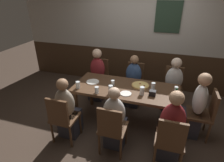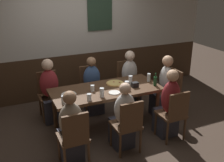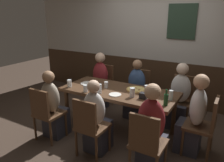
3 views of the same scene
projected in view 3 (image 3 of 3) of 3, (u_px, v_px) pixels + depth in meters
name	position (u px, v px, depth m)	size (l,w,h in m)	color
ground_plane	(118.00, 130.00, 3.88)	(12.00, 12.00, 0.00)	#423328
wall_back	(156.00, 44.00, 4.85)	(6.40, 0.13, 2.60)	#3D2819
dining_table	(119.00, 95.00, 3.68)	(1.89, 0.83, 0.74)	#472D1C
chair_right_far	(181.00, 97.00, 4.02)	(0.40, 0.40, 0.88)	#513521
chair_right_near	(147.00, 142.00, 2.64)	(0.40, 0.40, 0.88)	#513521
chair_mid_far	(139.00, 90.00, 4.41)	(0.40, 0.40, 0.88)	#513521
chair_head_east	(205.00, 124.00, 3.08)	(0.40, 0.40, 0.88)	#513521
chair_left_far	(103.00, 83.00, 4.81)	(0.40, 0.40, 0.88)	#513521
chair_left_near	(46.00, 112.00, 3.44)	(0.40, 0.40, 0.88)	#513521
chair_mid_near	(89.00, 125.00, 3.04)	(0.40, 0.40, 0.88)	#513521
person_right_far	(179.00, 101.00, 3.88)	(0.34, 0.37, 1.15)	#2D2D38
person_right_near	(151.00, 135.00, 2.77)	(0.34, 0.37, 1.19)	#2D2D38
person_mid_far	(135.00, 93.00, 4.29)	(0.34, 0.37, 1.12)	#2D2D38
person_head_east	(193.00, 120.00, 3.15)	(0.37, 0.34, 1.19)	#2D2D38
person_left_far	(99.00, 85.00, 4.68)	(0.34, 0.37, 1.18)	#2D2D38
person_left_near	(53.00, 109.00, 3.58)	(0.34, 0.37, 1.12)	#2D2D38
person_mid_near	(96.00, 122.00, 3.19)	(0.34, 0.37, 1.10)	#2D2D38
pizza	(136.00, 89.00, 3.66)	(0.32, 0.32, 0.03)	tan
beer_glass_tall	(86.00, 89.00, 3.57)	(0.07, 0.07, 0.11)	silver
pint_glass_amber	(106.00, 85.00, 3.76)	(0.06, 0.06, 0.10)	silver
pint_glass_pale	(132.00, 93.00, 3.35)	(0.08, 0.08, 0.14)	silver
tumbler_short	(171.00, 96.00, 3.23)	(0.06, 0.06, 0.15)	silver
beer_glass_half	(69.00, 84.00, 3.80)	(0.07, 0.07, 0.13)	silver
pint_glass_stout	(147.00, 91.00, 3.42)	(0.07, 0.07, 0.16)	silver
tumbler_water	(99.00, 89.00, 3.49)	(0.07, 0.07, 0.15)	silver
beer_bottle_green	(166.00, 99.00, 3.04)	(0.06, 0.06, 0.23)	#194723
plate_white_large	(87.00, 83.00, 3.99)	(0.24, 0.24, 0.01)	white
plate_white_small	(115.00, 95.00, 3.44)	(0.19, 0.19, 0.01)	white
condiment_caddy	(143.00, 96.00, 3.29)	(0.11, 0.09, 0.09)	black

